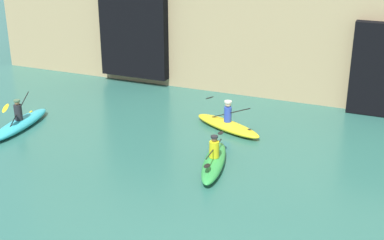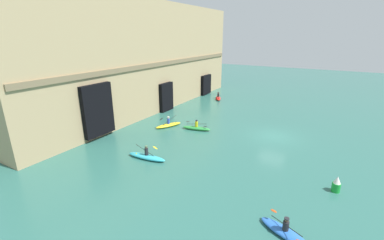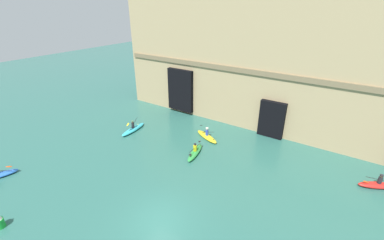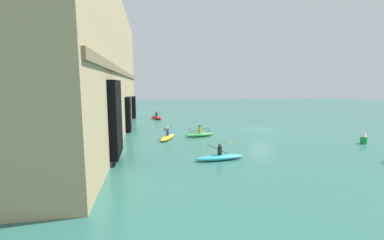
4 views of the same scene
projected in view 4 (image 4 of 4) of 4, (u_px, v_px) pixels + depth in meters
ground_plane at (262, 130)px, 28.85m from camera, size 120.00×120.00×0.00m
cliff_bluff at (98, 68)px, 26.73m from camera, size 37.28×5.83×13.73m
kayak_red at (157, 118)px, 37.98m from camera, size 2.82×2.00×1.13m
kayak_yellow at (168, 137)px, 24.04m from camera, size 3.14×1.97×1.19m
kayak_green at (200, 134)px, 25.23m from camera, size 1.29×3.15×1.12m
kayak_cyan at (220, 157)px, 17.40m from camera, size 1.09×3.52×1.25m
marker_buoy at (364, 138)px, 22.22m from camera, size 0.53×0.53×1.10m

